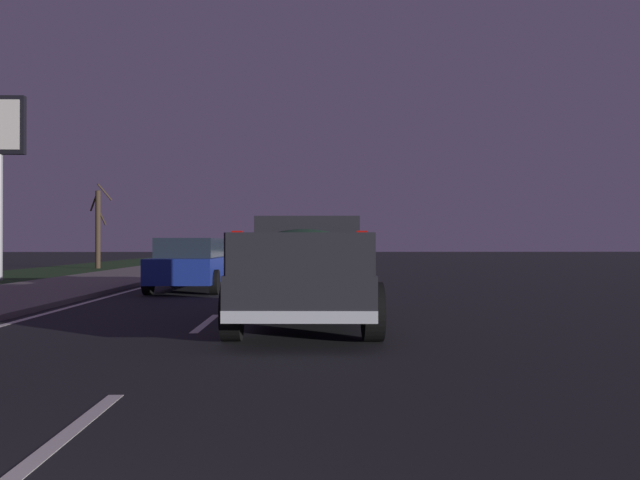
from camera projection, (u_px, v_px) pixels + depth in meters
The scene contains 8 objects.
ground at pixel (268, 273), 27.89m from camera, with size 144.00×144.00×0.00m, color black.
sidewalk_shoulder at pixel (144, 272), 27.75m from camera, with size 108.00×4.00×0.12m, color slate.
grass_verge at pixel (34, 274), 27.63m from camera, with size 108.00×6.00×0.01m, color #1E3819.
lane_markings at pixel (218, 272), 29.42m from camera, with size 108.00×3.54×0.01m.
pickup_truck at pixel (307, 267), 10.43m from camera, with size 5.49×2.41×1.87m.
sedan_white at pixel (306, 255), 32.65m from camera, with size 4.45×2.10×1.54m.
sedan_blue at pixel (192, 264), 17.81m from camera, with size 4.44×2.08×1.54m.
bare_tree_far at pixel (98, 227), 33.67m from camera, with size 1.14×1.19×4.74m.
Camera 1 is at (-0.94, -1.73, 1.39)m, focal length 33.96 mm.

